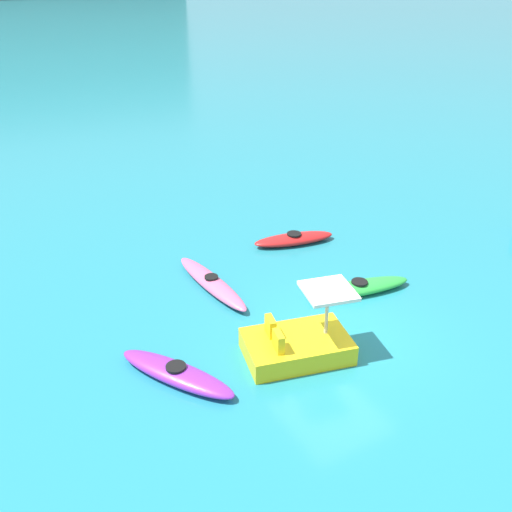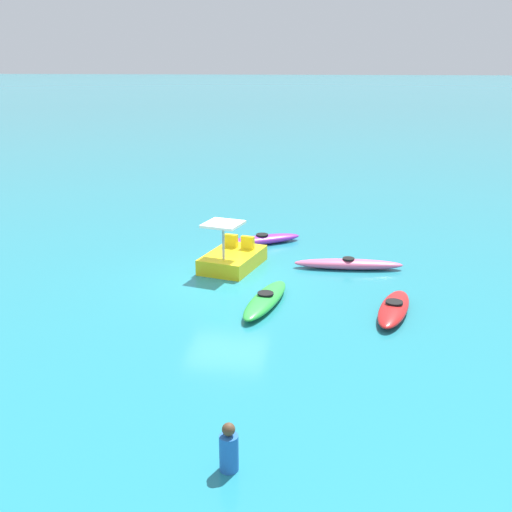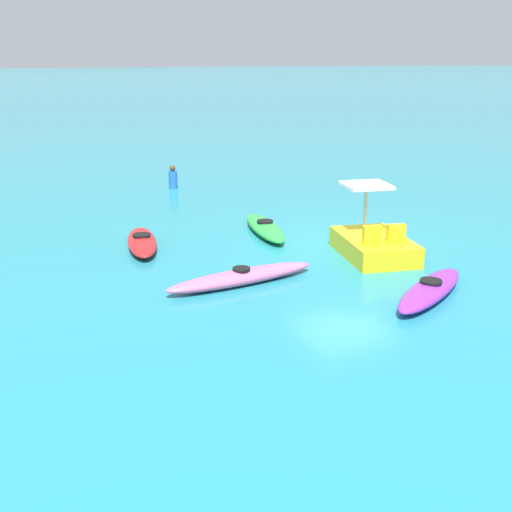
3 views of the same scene
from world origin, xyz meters
The scene contains 7 objects.
ground_plane centered at (0.00, 0.00, 0.00)m, with size 600.00×600.00×0.00m, color teal.
kayak_red centered at (1.98, 4.92, 0.16)m, with size 2.77×1.31×0.37m.
kayak_purple centered at (-3.97, 0.60, 0.16)m, with size 2.08×2.96×0.37m.
kayak_green centered at (1.84, 1.45, 0.16)m, with size 3.11×1.30×0.37m.
kayak_pink centered at (-1.57, 3.75, 0.16)m, with size 0.83×3.55×0.37m.
pedal_boat_yellow centered at (-1.20, -0.02, 0.34)m, with size 2.69×2.04×1.68m.
person_near_shore centered at (8.90, 1.72, 0.39)m, with size 0.41×0.41×0.88m.
Camera 2 is at (17.09, 3.31, 6.45)m, focal length 41.93 mm.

